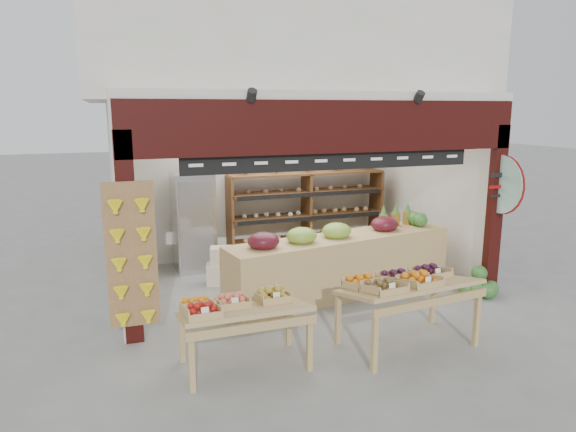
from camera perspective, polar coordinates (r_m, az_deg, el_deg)
The scene contains 11 objects.
ground at distance 8.46m, azimuth 2.05°, elevation -8.12°, with size 60.00×60.00×0.00m, color slate.
shop_structure at distance 9.53m, azimuth -1.53°, elevation 18.05°, with size 6.36×5.12×5.40m.
banana_board at distance 6.47m, azimuth -16.96°, elevation -4.57°, with size 0.60×0.15×1.80m.
gift_sign at distance 8.53m, azimuth 22.61°, elevation 3.27°, with size 0.04×0.93×0.92m.
back_shelving at distance 10.11m, azimuth 2.09°, elevation 2.16°, with size 3.15×0.52×1.94m.
refrigerator at distance 9.39m, azimuth -10.47°, elevation -0.64°, with size 0.69×0.69×1.78m, color silver.
cardboard_stack at distance 8.73m, azimuth -6.02°, elevation -5.93°, with size 1.04×0.75×0.63m.
mid_counter at distance 8.11m, azimuth 5.87°, elevation -5.23°, with size 3.86×1.38×1.17m.
display_table_left at distance 5.86m, azimuth -5.97°, elevation -10.17°, with size 1.43×0.80×0.93m.
display_table_right at distance 6.44m, azimuth 12.65°, elevation -7.36°, with size 1.70×1.06×1.03m.
watermelon_pile at distance 8.69m, azimuth 20.37°, elevation -7.25°, with size 0.60×0.60×0.47m.
Camera 1 is at (-2.94, -7.39, 2.88)m, focal length 32.00 mm.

